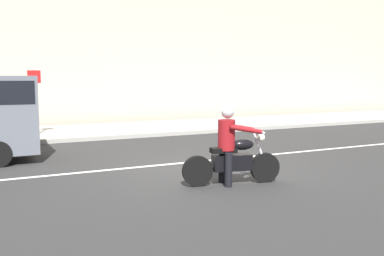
% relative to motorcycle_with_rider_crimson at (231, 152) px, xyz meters
% --- Properties ---
extents(ground_plane, '(80.00, 80.00, 0.00)m').
position_rel_motorcycle_with_rider_crimson_xyz_m(ground_plane, '(0.19, 1.55, -0.65)').
color(ground_plane, '#2B2B2B').
extents(sidewalk_slab, '(40.00, 4.40, 0.14)m').
position_rel_motorcycle_with_rider_crimson_xyz_m(sidewalk_slab, '(0.19, 9.55, -0.58)').
color(sidewalk_slab, '#99968E').
rests_on(sidewalk_slab, ground_plane).
extents(lane_marking_stripe, '(18.00, 0.14, 0.01)m').
position_rel_motorcycle_with_rider_crimson_xyz_m(lane_marking_stripe, '(-0.47, 2.45, -0.65)').
color(lane_marking_stripe, silver).
rests_on(lane_marking_stripe, ground_plane).
extents(motorcycle_with_rider_crimson, '(2.03, 0.79, 1.59)m').
position_rel_motorcycle_with_rider_crimson_xyz_m(motorcycle_with_rider_crimson, '(0.00, 0.00, 0.00)').
color(motorcycle_with_rider_crimson, black).
rests_on(motorcycle_with_rider_crimson, ground_plane).
extents(street_sign_post, '(0.44, 0.08, 2.28)m').
position_rel_motorcycle_with_rider_crimson_xyz_m(street_sign_post, '(-2.63, 8.75, 0.88)').
color(street_sign_post, gray).
rests_on(street_sign_post, sidewalk_slab).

